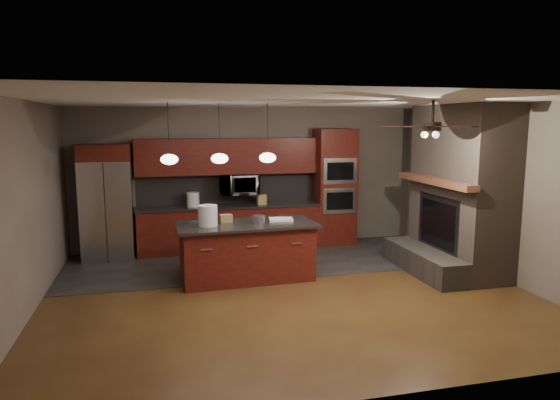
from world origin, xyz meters
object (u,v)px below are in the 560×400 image
object	(u,v)px
paint_can	(259,219)
cardboard_box	(226,218)
counter_bucket	(193,200)
microwave	(239,184)
oven_tower	(335,187)
paint_tray	(281,219)
counter_box	(261,199)
refrigerator	(107,202)
kitchen_island	(247,251)
white_bucket	(208,216)

from	to	relation	value
paint_can	cardboard_box	xyz separation A→B (m)	(-0.50, 0.19, -0.00)
counter_bucket	microwave	bearing A→B (deg)	3.14
paint_can	oven_tower	bearing A→B (deg)	44.56
paint_can	paint_tray	bearing A→B (deg)	16.11
cardboard_box	counter_box	distance (m)	1.96
refrigerator	counter_box	xyz separation A→B (m)	(2.90, 0.03, -0.06)
oven_tower	cardboard_box	distance (m)	3.06
kitchen_island	counter_box	world-z (taller)	counter_box
white_bucket	cardboard_box	world-z (taller)	white_bucket
paint_tray	counter_box	bearing A→B (deg)	96.75
paint_tray	cardboard_box	bearing A→B (deg)	-176.73
white_bucket	counter_bucket	distance (m)	1.99
microwave	oven_tower	bearing A→B (deg)	-1.66
microwave	white_bucket	size ratio (longest dim) A/B	2.28
cardboard_box	oven_tower	bearing A→B (deg)	32.31
microwave	kitchen_island	xyz separation A→B (m)	(-0.21, -1.99, -0.84)
white_bucket	paint_can	world-z (taller)	white_bucket
white_bucket	cardboard_box	xyz separation A→B (m)	(0.31, 0.21, -0.10)
counter_bucket	paint_tray	bearing A→B (deg)	-55.24
microwave	paint_tray	world-z (taller)	microwave
microwave	paint_can	xyz separation A→B (m)	(-0.02, -2.02, -0.32)
kitchen_island	white_bucket	xyz separation A→B (m)	(-0.61, -0.04, 0.62)
refrigerator	counter_bucket	bearing A→B (deg)	2.97
kitchen_island	counter_bucket	xyz separation A→B (m)	(-0.70, 1.94, 0.57)
refrigerator	counter_bucket	size ratio (longest dim) A/B	7.70
paint_can	cardboard_box	size ratio (longest dim) A/B	0.97
cardboard_box	counter_bucket	size ratio (longest dim) A/B	0.71
cardboard_box	counter_bucket	bearing A→B (deg)	99.54
white_bucket	counter_bucket	xyz separation A→B (m)	(-0.09, 1.98, -0.04)
white_bucket	counter_bucket	bearing A→B (deg)	92.55
oven_tower	kitchen_island	distance (m)	3.01
microwave	counter_box	distance (m)	0.53
refrigerator	cardboard_box	world-z (taller)	refrigerator
paint_tray	counter_bucket	bearing A→B (deg)	133.10
microwave	counter_box	xyz separation A→B (m)	(0.43, -0.10, -0.30)
kitchen_island	counter_bucket	bearing A→B (deg)	107.66
paint_tray	counter_bucket	world-z (taller)	counter_bucket
oven_tower	kitchen_island	xyz separation A→B (m)	(-2.18, -1.94, -0.73)
white_bucket	paint_can	xyz separation A→B (m)	(0.81, 0.02, -0.10)
oven_tower	microwave	distance (m)	1.98
microwave	white_bucket	world-z (taller)	microwave
white_bucket	counter_bucket	size ratio (longest dim) A/B	1.17
oven_tower	white_bucket	distance (m)	3.43
white_bucket	paint_tray	world-z (taller)	white_bucket
microwave	white_bucket	distance (m)	2.20
paint_tray	white_bucket	bearing A→B (deg)	-165.50
refrigerator	paint_can	distance (m)	3.10
paint_can	refrigerator	bearing A→B (deg)	142.53
counter_box	kitchen_island	bearing A→B (deg)	-111.74
refrigerator	paint_can	size ratio (longest dim) A/B	11.26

